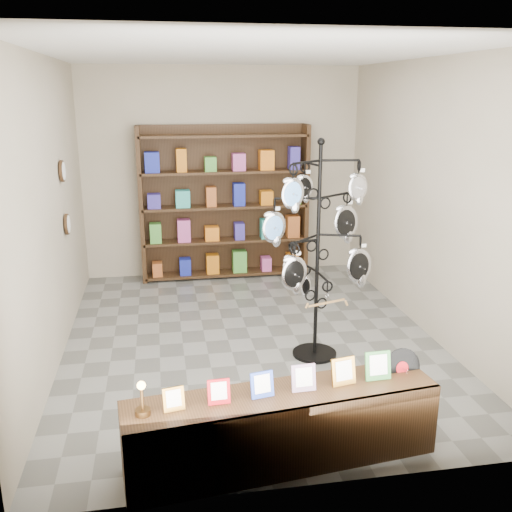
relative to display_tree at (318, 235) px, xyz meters
The scene contains 6 objects.
ground 1.51m from the display_tree, 138.86° to the left, with size 5.00×5.00×0.00m, color slate.
room_envelope 0.97m from the display_tree, 138.86° to the left, with size 5.00×5.00×5.00m.
display_tree is the anchor object (origin of this frame).
front_shelf 2.09m from the display_tree, 113.04° to the right, with size 2.33×0.73×0.81m.
back_shelving 2.89m from the display_tree, 101.89° to the left, with size 2.42×0.36×2.20m.
wall_clocks 2.89m from the display_tree, 152.79° to the left, with size 0.03×0.24×0.84m.
Camera 1 is at (-0.94, -5.76, 2.65)m, focal length 40.00 mm.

